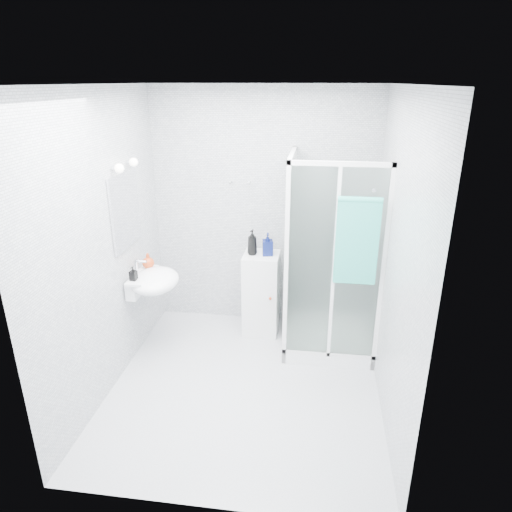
# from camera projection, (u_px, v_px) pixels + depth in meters

# --- Properties ---
(room) EXTENTS (2.40, 2.60, 2.60)m
(room) POSITION_uv_depth(u_px,v_px,m) (244.00, 254.00, 3.73)
(room) COLOR silver
(room) RESTS_ON ground
(shower_enclosure) EXTENTS (0.90, 0.95, 2.00)m
(shower_enclosure) POSITION_uv_depth(u_px,v_px,m) (322.00, 309.00, 4.66)
(shower_enclosure) COLOR white
(shower_enclosure) RESTS_ON ground
(wall_basin) EXTENTS (0.46, 0.56, 0.35)m
(wall_basin) POSITION_uv_depth(u_px,v_px,m) (152.00, 281.00, 4.45)
(wall_basin) COLOR white
(wall_basin) RESTS_ON ground
(mirror) EXTENTS (0.02, 0.60, 0.70)m
(mirror) POSITION_uv_depth(u_px,v_px,m) (126.00, 210.00, 4.22)
(mirror) COLOR white
(mirror) RESTS_ON room
(vanity_lights) EXTENTS (0.10, 0.40, 0.08)m
(vanity_lights) POSITION_uv_depth(u_px,v_px,m) (126.00, 165.00, 4.06)
(vanity_lights) COLOR silver
(vanity_lights) RESTS_ON room
(wall_hooks) EXTENTS (0.23, 0.06, 0.03)m
(wall_hooks) POSITION_uv_depth(u_px,v_px,m) (240.00, 182.00, 4.80)
(wall_hooks) COLOR silver
(wall_hooks) RESTS_ON room
(storage_cabinet) EXTENTS (0.38, 0.40, 0.91)m
(storage_cabinet) POSITION_uv_depth(u_px,v_px,m) (261.00, 294.00, 4.96)
(storage_cabinet) COLOR white
(storage_cabinet) RESTS_ON ground
(hand_towel) EXTENTS (0.37, 0.05, 0.79)m
(hand_towel) POSITION_uv_depth(u_px,v_px,m) (357.00, 239.00, 3.93)
(hand_towel) COLOR teal
(hand_towel) RESTS_ON shower_enclosure
(shampoo_bottle_a) EXTENTS (0.13, 0.13, 0.27)m
(shampoo_bottle_a) POSITION_uv_depth(u_px,v_px,m) (252.00, 242.00, 4.76)
(shampoo_bottle_a) COLOR black
(shampoo_bottle_a) RESTS_ON storage_cabinet
(shampoo_bottle_b) EXTENTS (0.13, 0.13, 0.24)m
(shampoo_bottle_b) POSITION_uv_depth(u_px,v_px,m) (268.00, 244.00, 4.75)
(shampoo_bottle_b) COLOR #0C154B
(shampoo_bottle_b) RESTS_ON storage_cabinet
(soap_dispenser_orange) EXTENTS (0.14, 0.14, 0.15)m
(soap_dispenser_orange) POSITION_uv_depth(u_px,v_px,m) (148.00, 261.00, 4.56)
(soap_dispenser_orange) COLOR #B33B15
(soap_dispenser_orange) RESTS_ON wall_basin
(soap_dispenser_black) EXTENTS (0.07, 0.07, 0.14)m
(soap_dispenser_black) POSITION_uv_depth(u_px,v_px,m) (133.00, 274.00, 4.28)
(soap_dispenser_black) COLOR black
(soap_dispenser_black) RESTS_ON wall_basin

